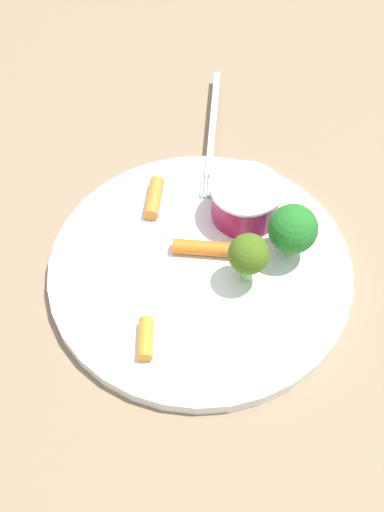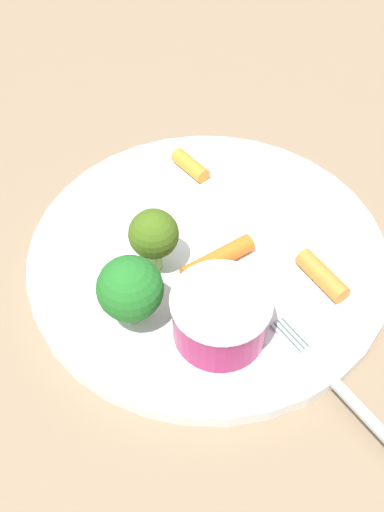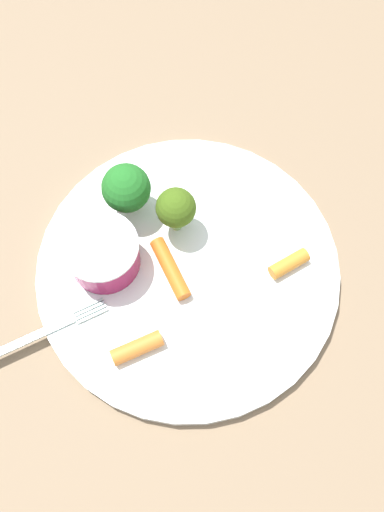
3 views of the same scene
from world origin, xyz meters
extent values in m
plane|color=#836C52|center=(0.00, 0.00, 0.00)|extent=(2.40, 2.40, 0.00)
cylinder|color=white|center=(0.00, 0.00, 0.01)|extent=(0.27, 0.27, 0.01)
cylinder|color=#94184B|center=(-0.07, -0.02, 0.03)|extent=(0.06, 0.06, 0.03)
cylinder|color=silver|center=(-0.07, -0.02, 0.05)|extent=(0.06, 0.06, 0.00)
cylinder|color=#88BC64|center=(-0.02, 0.04, 0.02)|extent=(0.01, 0.01, 0.02)
sphere|color=#406117|center=(-0.02, 0.04, 0.05)|extent=(0.04, 0.04, 0.04)
cylinder|color=#99B474|center=(-0.07, 0.04, 0.02)|extent=(0.01, 0.01, 0.02)
sphere|color=#226D24|center=(-0.07, 0.04, 0.05)|extent=(0.04, 0.04, 0.04)
cylinder|color=orange|center=(-0.02, -0.08, 0.02)|extent=(0.04, 0.04, 0.01)
cylinder|color=orange|center=(0.08, 0.02, 0.02)|extent=(0.03, 0.03, 0.01)
cylinder|color=orange|center=(-0.01, -0.01, 0.02)|extent=(0.05, 0.05, 0.01)
cube|color=#ABC1BD|center=(-0.14, -0.12, 0.01)|extent=(0.12, 0.11, 0.00)
cube|color=#ABC1BD|center=(-0.07, -0.06, 0.01)|extent=(0.02, 0.02, 0.00)
cube|color=#ABC1BD|center=(-0.07, -0.06, 0.01)|extent=(0.02, 0.02, 0.00)
cube|color=#ABC1BD|center=(-0.07, -0.06, 0.01)|extent=(0.02, 0.02, 0.00)
cube|color=#ABC1BD|center=(-0.07, -0.07, 0.01)|extent=(0.02, 0.02, 0.00)
camera|label=1|loc=(0.26, 0.26, 0.53)|focal=50.74mm
camera|label=2|loc=(-0.28, -0.02, 0.34)|focal=41.10mm
camera|label=3|loc=(0.05, -0.17, 0.47)|focal=39.11mm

